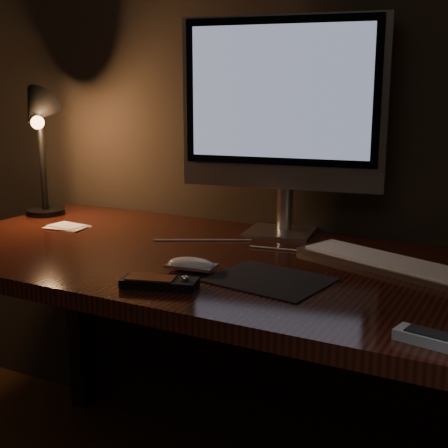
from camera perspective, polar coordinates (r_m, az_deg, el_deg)
The scene contains 9 objects.
desk at distance 1.65m, azimuth 0.53°, elevation -6.73°, with size 1.60×0.75×0.75m.
monitor at distance 1.74m, azimuth 5.31°, elevation 10.52°, with size 0.57×0.19×0.60m.
keyboard at distance 1.51m, azimuth 15.36°, elevation -3.58°, with size 0.49×0.14×0.02m, color silver.
mousepad at distance 1.37m, azimuth 4.22°, elevation -5.11°, with size 0.25×0.20×0.00m, color black.
mouse at distance 1.43m, azimuth -2.99°, elevation -3.88°, with size 0.11×0.06×0.02m, color white.
media_remote at distance 1.32m, azimuth -5.92°, elevation -5.34°, with size 0.17×0.10×0.03m.
papers at distance 1.92m, azimuth -14.18°, elevation -0.23°, with size 0.12×0.08×0.01m, color white.
desk_lamp at distance 2.04m, azimuth -16.61°, elevation 8.32°, with size 0.19×0.21×0.42m.
cable at distance 1.64m, azimuth 2.07°, elevation -2.03°, with size 0.00×0.00×0.52m, color white.
Camera 1 is at (0.72, 0.55, 1.17)m, focal length 50.00 mm.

